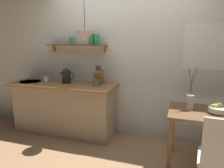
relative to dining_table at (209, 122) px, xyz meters
name	(u,v)px	position (x,y,z in m)	size (l,w,h in m)	color
ground_plane	(113,149)	(-1.27, 0.03, -0.61)	(14.00, 14.00, 0.00)	#A87F56
back_wall	(137,56)	(-1.07, 0.68, 0.74)	(6.80, 0.11, 2.70)	silver
kitchen_counter	(64,108)	(-2.27, 0.35, -0.16)	(1.83, 0.63, 0.89)	tan
wall_shelf	(82,43)	(-1.98, 0.52, 0.95)	(1.07, 0.20, 0.32)	brown
dining_table	(209,122)	(0.00, 0.00, 0.00)	(0.98, 0.68, 0.74)	brown
dining_chair_near	(220,156)	(0.05, -0.64, -0.11)	(0.44, 0.43, 0.93)	white
fruit_bowl	(219,109)	(0.10, 0.02, 0.17)	(0.25, 0.25, 0.13)	silver
twig_vase	(190,102)	(-0.24, 0.02, 0.23)	(0.10, 0.09, 0.56)	#B7B2A8
electric_kettle	(67,76)	(-2.22, 0.40, 0.38)	(0.26, 0.17, 0.25)	black
knife_block	(99,77)	(-1.67, 0.49, 0.40)	(0.12, 0.20, 0.32)	brown
coffee_mug_by_sink	(46,80)	(-2.58, 0.30, 0.32)	(0.12, 0.08, 0.10)	white
coffee_mug_spare	(96,83)	(-1.65, 0.31, 0.33)	(0.13, 0.08, 0.11)	slate
pendant_lamp	(85,36)	(-1.76, 0.18, 1.06)	(0.29, 0.29, 0.57)	black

